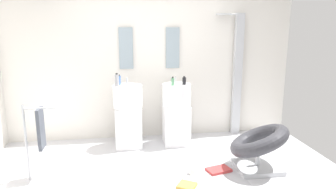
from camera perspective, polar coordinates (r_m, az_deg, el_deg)
The scene contains 17 objects.
ground_plane at distance 3.90m, azimuth -1.05°, elevation -15.93°, with size 4.80×3.60×0.04m, color silver.
rear_partition at distance 5.10m, azimuth -3.49°, elevation 6.46°, with size 4.80×0.10×2.60m, color silver.
pedestal_sink_left at distance 4.77m, azimuth -7.40°, elevation -3.74°, with size 0.45×0.45×1.07m.
pedestal_sink_right at distance 4.84m, azimuth 1.57°, elevation -3.40°, with size 0.45×0.45×1.07m.
vanity_mirror_left at distance 4.99m, azimuth -7.82°, elevation 8.50°, with size 0.22×0.03×0.66m, color #8C9EA8.
vanity_mirror_right at distance 5.06m, azimuth 0.86°, elevation 8.66°, with size 0.22×0.03×0.66m, color #8C9EA8.
shower_column at distance 5.33m, azimuth 12.64°, elevation 4.07°, with size 0.49×0.24×2.05m.
lounge_chair at distance 4.18m, azimuth 16.50°, elevation -8.84°, with size 1.06×1.06×0.65m.
towel_rack at distance 3.98m, azimuth -22.94°, elevation -6.17°, with size 0.37×0.22×0.95m.
area_rug at distance 3.93m, azimuth 6.26°, elevation -15.30°, with size 1.08×0.75×0.01m, color #B2B2B7.
magazine_red at distance 4.13m, azimuth 9.39°, elevation -13.65°, with size 0.30×0.19×0.03m, color #B73838.
magazine_ochre at distance 3.73m, azimuth 3.54°, elevation -16.56°, with size 0.20×0.19×0.04m, color gold.
coffee_mug at distance 4.01m, azimuth 4.54°, elevation -13.91°, with size 0.08×0.08×0.09m, color white.
soap_bottle_blue at distance 4.73m, azimuth -9.11°, elevation 2.66°, with size 0.06×0.06×0.16m.
soap_bottle_black at distance 4.69m, azimuth 3.03°, elevation 2.55°, with size 0.06×0.06×0.13m.
soap_bottle_grey at distance 4.60m, azimuth -9.48°, elevation 2.64°, with size 0.06×0.06×0.20m.
soap_bottle_green at distance 4.60m, azimuth 0.88°, elevation 2.42°, with size 0.05×0.05×0.14m.
Camera 1 is at (-0.43, -3.40, 1.84)m, focal length 32.80 mm.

